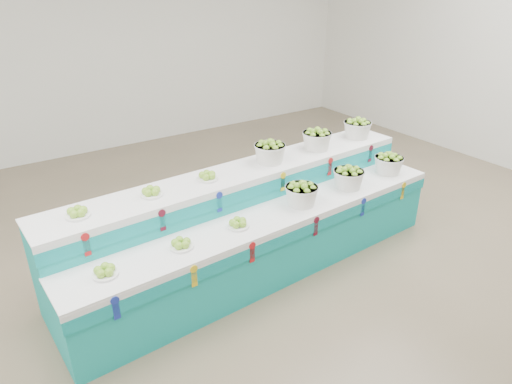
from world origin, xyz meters
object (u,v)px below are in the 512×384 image
Objects in this scene: plate_upper_mid at (151,191)px; basket_upper_right at (357,128)px; display_stand at (256,223)px; basket_lower_left at (302,194)px.

basket_upper_right reaches higher than plate_upper_mid.
display_stand reaches higher than basket_lower_left.
plate_upper_mid is (-1.43, 0.46, 0.22)m from basket_lower_left.
basket_lower_left is 1.00× the size of basket_upper_right.
display_stand is 1.91m from basket_upper_right.
plate_upper_mid is (-1.03, 0.21, 0.56)m from display_stand.
basket_lower_left is 1.52m from basket_upper_right.
basket_upper_right reaches higher than display_stand.
display_stand is 20.25× the size of plate_upper_mid.
basket_upper_right is at bearing 2.88° from plate_upper_mid.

